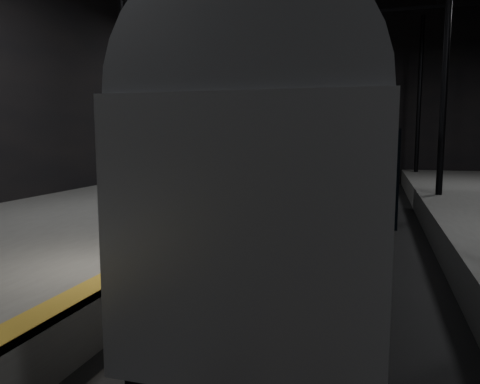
% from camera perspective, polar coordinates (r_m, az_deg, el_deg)
% --- Properties ---
extents(ground, '(44.00, 44.00, 0.00)m').
position_cam_1_polar(ground, '(13.42, 10.46, -8.27)').
color(ground, black).
rests_on(ground, ground).
extents(platform_left, '(9.00, 43.80, 1.00)m').
position_cam_1_polar(platform_left, '(15.86, -17.63, -4.24)').
color(platform_left, '#52524F').
rests_on(platform_left, ground).
extents(tactile_strip, '(0.50, 43.80, 0.01)m').
position_cam_1_polar(tactile_strip, '(13.87, -2.94, -3.39)').
color(tactile_strip, olive).
rests_on(tactile_strip, platform_left).
extents(track, '(2.40, 43.00, 0.24)m').
position_cam_1_polar(track, '(13.40, 10.47, -7.99)').
color(track, '#3F3328').
rests_on(track, ground).
extents(train, '(2.91, 19.39, 5.18)m').
position_cam_1_polar(train, '(13.78, 11.09, 4.32)').
color(train, '#9EA2A6').
rests_on(train, ground).
extents(woman, '(0.65, 0.55, 1.51)m').
position_cam_1_polar(woman, '(11.88, -9.07, -1.60)').
color(woman, tan).
rests_on(woman, platform_left).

